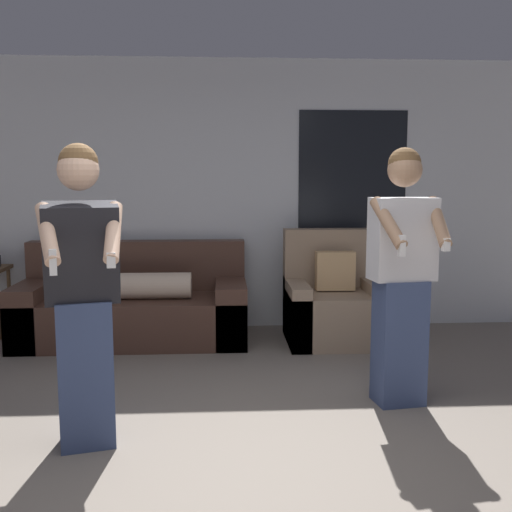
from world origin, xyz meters
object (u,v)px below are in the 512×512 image
Objects in this scene: couch at (134,307)px; person_right at (402,275)px; armchair at (335,304)px; person_left at (83,295)px.

person_right is (2.03, -1.74, 0.57)m from couch.
armchair is 0.61× the size of person_left.
armchair is at bearing -4.32° from couch.
couch is 1.22× the size of person_right.
armchair reaches higher than couch.
armchair is 2.87m from person_left.
person_left is (0.06, -2.28, 0.57)m from couch.
couch is at bearing 91.50° from person_left.
couch is 2.35m from person_left.
couch is 1.23× the size of person_left.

